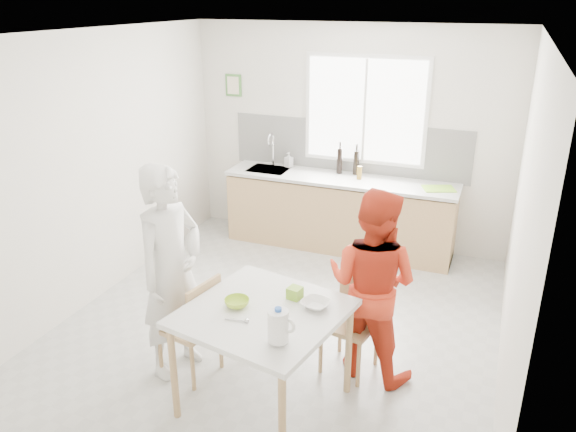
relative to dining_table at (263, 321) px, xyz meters
name	(u,v)px	position (x,y,z in m)	size (l,w,h in m)	color
ground	(280,324)	(-0.31, 1.10, -0.75)	(4.50, 4.50, 0.00)	#B7B7B2
room_shell	(279,161)	(-0.31, 1.10, 0.90)	(4.50, 4.50, 4.50)	silver
window	(365,110)	(-0.11, 3.32, 0.95)	(1.50, 0.06, 1.30)	white
backsplash	(348,147)	(-0.31, 3.34, 0.48)	(3.00, 0.02, 0.65)	white
picture_frame	(233,85)	(-1.86, 3.33, 1.15)	(0.22, 0.03, 0.28)	#49843C
kitchen_counter	(339,216)	(-0.32, 3.05, -0.33)	(2.84, 0.64, 1.37)	tan
dining_table	(263,321)	(0.00, 0.00, 0.00)	(1.27, 1.27, 0.83)	silver
chair_left	(195,323)	(-0.67, 0.13, -0.26)	(0.48, 0.48, 0.89)	tan
chair_far	(354,315)	(0.50, 0.73, -0.26)	(0.48, 0.48, 0.88)	tan
person_white	(171,272)	(-0.88, 0.17, 0.15)	(0.66, 0.43, 1.80)	white
person_red	(372,284)	(0.64, 0.73, 0.06)	(0.79, 0.62, 1.63)	red
bowl_green	(237,303)	(-0.21, -0.01, 0.12)	(0.19, 0.19, 0.06)	#A8D330
bowl_white	(316,304)	(0.34, 0.19, 0.11)	(0.21, 0.21, 0.05)	white
milk_jug	(279,326)	(0.26, -0.34, 0.22)	(0.19, 0.14, 0.25)	white
green_box	(295,293)	(0.15, 0.26, 0.13)	(0.10, 0.10, 0.09)	#7BB329
spoon	(236,320)	(-0.12, -0.20, 0.10)	(0.01, 0.01, 0.16)	#A5A5AA
cutting_board	(439,189)	(0.86, 3.03, 0.18)	(0.35, 0.25, 0.01)	#91D631
wine_bottle_a	(340,161)	(-0.38, 3.20, 0.33)	(0.07, 0.07, 0.32)	black
wine_bottle_b	(356,163)	(-0.17, 3.24, 0.32)	(0.07, 0.07, 0.30)	black
jar_amber	(359,173)	(-0.08, 3.06, 0.25)	(0.06, 0.06, 0.16)	olive
soap_bottle	(289,160)	(-1.06, 3.24, 0.27)	(0.09, 0.09, 0.19)	#999999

